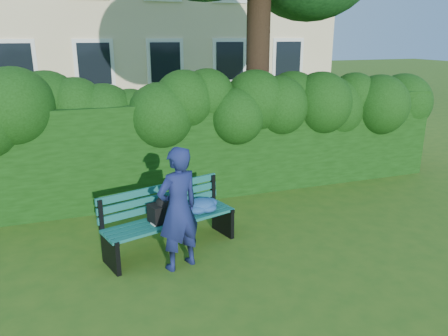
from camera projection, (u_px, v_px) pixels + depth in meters
name	position (u px, v px, depth m)	size (l,w,h in m)	color
ground	(238.00, 240.00, 6.49)	(80.00, 80.00, 0.00)	#305B18
hedge	(195.00, 147.00, 8.21)	(10.00, 1.00, 1.80)	black
park_bench	(176.00, 214.00, 6.16)	(1.97, 1.06, 0.89)	#10524B
man_reading	(178.00, 209.00, 5.52)	(0.59, 0.39, 1.63)	#171E50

